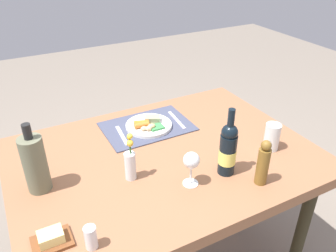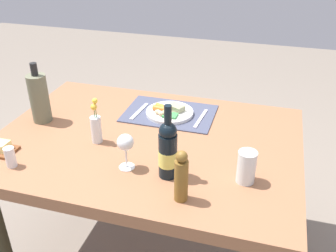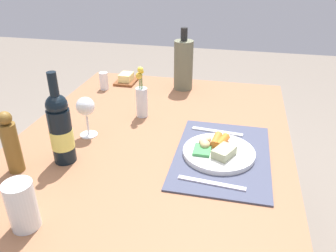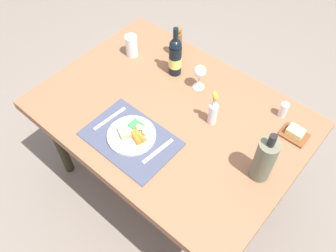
{
  "view_description": "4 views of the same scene",
  "coord_description": "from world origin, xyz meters",
  "px_view_note": "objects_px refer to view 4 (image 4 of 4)",
  "views": [
    {
      "loc": [
        0.58,
        1.15,
        1.61
      ],
      "look_at": [
        -0.05,
        -0.05,
        0.82
      ],
      "focal_mm": 36.29,
      "sensor_mm": 36.0,
      "label": 1
    },
    {
      "loc": [
        -0.51,
        1.39,
        1.6
      ],
      "look_at": [
        -0.1,
        -0.02,
        0.78
      ],
      "focal_mm": 40.4,
      "sensor_mm": 36.0,
      "label": 2
    },
    {
      "loc": [
        -1.0,
        -0.29,
        1.33
      ],
      "look_at": [
        -0.03,
        -0.07,
        0.8
      ],
      "focal_mm": 35.88,
      "sensor_mm": 36.0,
      "label": 3
    },
    {
      "loc": [
        0.76,
        -0.9,
        2.12
      ],
      "look_at": [
        0.06,
        -0.09,
        0.73
      ],
      "focal_mm": 37.75,
      "sensor_mm": 36.0,
      "label": 4
    }
  ],
  "objects_px": {
    "pepper_mill": "(178,42)",
    "wine_bottle": "(175,57)",
    "flower_vase": "(213,112)",
    "water_tumbler": "(132,47)",
    "wine_glass": "(200,72)",
    "cooler_bottle": "(264,160)",
    "salt_shaker": "(283,110)",
    "butter_dish": "(295,133)",
    "dinner_plate": "(132,134)",
    "fork": "(110,118)",
    "knife": "(158,151)",
    "dining_table": "(170,120)"
  },
  "relations": [
    {
      "from": "pepper_mill",
      "to": "wine_bottle",
      "type": "bearing_deg",
      "value": -55.43
    },
    {
      "from": "flower_vase",
      "to": "water_tumbler",
      "type": "bearing_deg",
      "value": 171.09
    },
    {
      "from": "flower_vase",
      "to": "wine_glass",
      "type": "bearing_deg",
      "value": 143.29
    },
    {
      "from": "pepper_mill",
      "to": "cooler_bottle",
      "type": "bearing_deg",
      "value": -25.45
    },
    {
      "from": "cooler_bottle",
      "to": "wine_bottle",
      "type": "distance_m",
      "value": 0.76
    },
    {
      "from": "salt_shaker",
      "to": "butter_dish",
      "type": "height_order",
      "value": "salt_shaker"
    },
    {
      "from": "dinner_plate",
      "to": "salt_shaker",
      "type": "xyz_separation_m",
      "value": [
        0.49,
        0.6,
        0.02
      ]
    },
    {
      "from": "fork",
      "to": "cooler_bottle",
      "type": "height_order",
      "value": "cooler_bottle"
    },
    {
      "from": "water_tumbler",
      "to": "butter_dish",
      "type": "distance_m",
      "value": 1.03
    },
    {
      "from": "fork",
      "to": "wine_bottle",
      "type": "bearing_deg",
      "value": 91.42
    },
    {
      "from": "salt_shaker",
      "to": "cooler_bottle",
      "type": "relative_size",
      "value": 0.29
    },
    {
      "from": "fork",
      "to": "wine_bottle",
      "type": "relative_size",
      "value": 0.66
    },
    {
      "from": "fork",
      "to": "pepper_mill",
      "type": "relative_size",
      "value": 0.99
    },
    {
      "from": "cooler_bottle",
      "to": "butter_dish",
      "type": "height_order",
      "value": "cooler_bottle"
    },
    {
      "from": "wine_glass",
      "to": "knife",
      "type": "bearing_deg",
      "value": -75.99
    },
    {
      "from": "dining_table",
      "to": "wine_bottle",
      "type": "height_order",
      "value": "wine_bottle"
    },
    {
      "from": "fork",
      "to": "wine_bottle",
      "type": "xyz_separation_m",
      "value": [
        0.03,
        0.48,
        0.11
      ]
    },
    {
      "from": "pepper_mill",
      "to": "wine_glass",
      "type": "xyz_separation_m",
      "value": [
        0.26,
        -0.13,
        0.01
      ]
    },
    {
      "from": "wine_glass",
      "to": "butter_dish",
      "type": "bearing_deg",
      "value": 4.6
    },
    {
      "from": "dining_table",
      "to": "wine_glass",
      "type": "bearing_deg",
      "value": 89.74
    },
    {
      "from": "salt_shaker",
      "to": "cooler_bottle",
      "type": "bearing_deg",
      "value": -75.6
    },
    {
      "from": "dining_table",
      "to": "fork",
      "type": "bearing_deg",
      "value": -129.92
    },
    {
      "from": "salt_shaker",
      "to": "cooler_bottle",
      "type": "distance_m",
      "value": 0.4
    },
    {
      "from": "pepper_mill",
      "to": "water_tumbler",
      "type": "bearing_deg",
      "value": -140.91
    },
    {
      "from": "wine_glass",
      "to": "dining_table",
      "type": "bearing_deg",
      "value": -90.26
    },
    {
      "from": "knife",
      "to": "wine_bottle",
      "type": "distance_m",
      "value": 0.56
    },
    {
      "from": "pepper_mill",
      "to": "flower_vase",
      "type": "bearing_deg",
      "value": -30.95
    },
    {
      "from": "pepper_mill",
      "to": "water_tumbler",
      "type": "height_order",
      "value": "pepper_mill"
    },
    {
      "from": "water_tumbler",
      "to": "butter_dish",
      "type": "bearing_deg",
      "value": 4.95
    },
    {
      "from": "water_tumbler",
      "to": "wine_glass",
      "type": "relative_size",
      "value": 0.86
    },
    {
      "from": "knife",
      "to": "fork",
      "type": "bearing_deg",
      "value": -172.36
    },
    {
      "from": "knife",
      "to": "salt_shaker",
      "type": "height_order",
      "value": "salt_shaker"
    },
    {
      "from": "knife",
      "to": "water_tumbler",
      "type": "relative_size",
      "value": 1.47
    },
    {
      "from": "water_tumbler",
      "to": "dinner_plate",
      "type": "bearing_deg",
      "value": -45.66
    },
    {
      "from": "dining_table",
      "to": "flower_vase",
      "type": "bearing_deg",
      "value": 24.17
    },
    {
      "from": "salt_shaker",
      "to": "wine_glass",
      "type": "relative_size",
      "value": 0.56
    },
    {
      "from": "dining_table",
      "to": "salt_shaker",
      "type": "distance_m",
      "value": 0.58
    },
    {
      "from": "dinner_plate",
      "to": "flower_vase",
      "type": "relative_size",
      "value": 1.12
    },
    {
      "from": "salt_shaker",
      "to": "butter_dish",
      "type": "relative_size",
      "value": 0.66
    },
    {
      "from": "water_tumbler",
      "to": "cooler_bottle",
      "type": "bearing_deg",
      "value": -11.88
    },
    {
      "from": "dinner_plate",
      "to": "knife",
      "type": "bearing_deg",
      "value": 5.74
    },
    {
      "from": "knife",
      "to": "dinner_plate",
      "type": "bearing_deg",
      "value": -168.84
    },
    {
      "from": "water_tumbler",
      "to": "butter_dish",
      "type": "xyz_separation_m",
      "value": [
        1.03,
        0.09,
        -0.04
      ]
    },
    {
      "from": "dining_table",
      "to": "water_tumbler",
      "type": "relative_size",
      "value": 10.52
    },
    {
      "from": "wine_glass",
      "to": "salt_shaker",
      "type": "bearing_deg",
      "value": 15.07
    },
    {
      "from": "dining_table",
      "to": "dinner_plate",
      "type": "bearing_deg",
      "value": -98.68
    },
    {
      "from": "knife",
      "to": "wine_bottle",
      "type": "xyz_separation_m",
      "value": [
        -0.29,
        0.47,
        0.11
      ]
    },
    {
      "from": "dining_table",
      "to": "pepper_mill",
      "type": "relative_size",
      "value": 6.78
    },
    {
      "from": "salt_shaker",
      "to": "flower_vase",
      "type": "relative_size",
      "value": 0.4
    },
    {
      "from": "cooler_bottle",
      "to": "flower_vase",
      "type": "bearing_deg",
      "value": 162.62
    }
  ]
}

